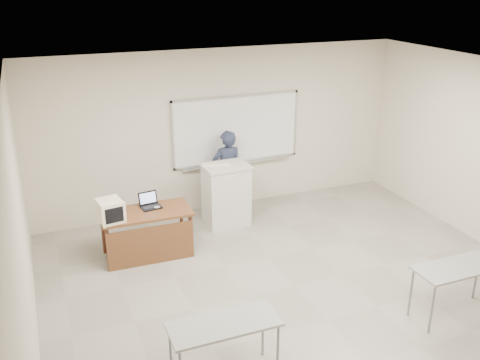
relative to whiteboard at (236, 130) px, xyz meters
name	(u,v)px	position (x,y,z in m)	size (l,w,h in m)	color
floor	(327,321)	(-0.30, -3.97, -1.49)	(7.00, 8.00, 0.01)	gray
whiteboard	(236,130)	(0.00, 0.00, 0.00)	(2.48, 0.10, 1.31)	white
student_desks	(397,339)	(-0.30, -5.32, -0.81)	(4.40, 2.20, 0.73)	gray
instructor_desk	(148,227)	(-2.07, -1.48, -0.94)	(1.40, 0.70, 0.75)	brown
podium	(226,195)	(-0.50, -0.77, -0.92)	(0.79, 0.57, 1.11)	silver
crt_monitor	(110,211)	(-2.62, -1.49, -0.57)	(0.36, 0.41, 0.34)	#EEE2C2
laptop	(150,203)	(-1.95, -1.21, -0.68)	(0.31, 0.28, 0.23)	black
mouse	(157,207)	(-1.87, -1.32, -0.71)	(0.10, 0.06, 0.04)	#A9AAB0
keyboard	(216,164)	(-0.65, -0.69, -0.36)	(0.47, 0.16, 0.03)	#EEE2C2
presenter	(227,171)	(-0.29, -0.25, -0.70)	(0.57, 0.38, 1.57)	black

